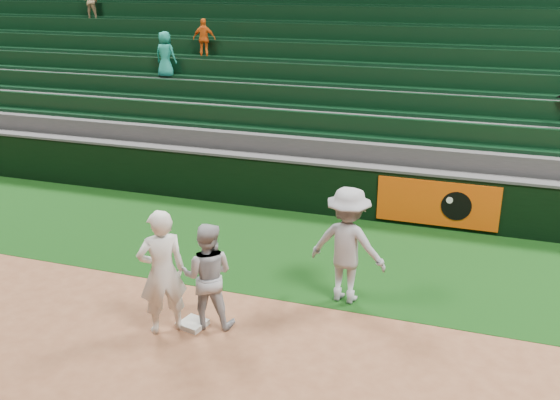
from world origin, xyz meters
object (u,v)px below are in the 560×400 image
at_px(base_coach, 348,245).
at_px(first_baseman, 162,272).
at_px(first_base, 193,324).
at_px(baserunner, 207,275).

bearing_deg(base_coach, first_baseman, 44.35).
relative_size(first_base, baserunner, 0.22).
xyz_separation_m(first_base, baserunner, (0.22, 0.15, 0.82)).
bearing_deg(baserunner, base_coach, -154.58).
height_order(baserunner, base_coach, base_coach).
bearing_deg(baserunner, first_base, 21.95).
bearing_deg(first_baseman, first_base, 171.55).
relative_size(first_base, first_baseman, 0.19).
distance_m(first_base, base_coach, 2.83).
height_order(first_base, first_baseman, first_baseman).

